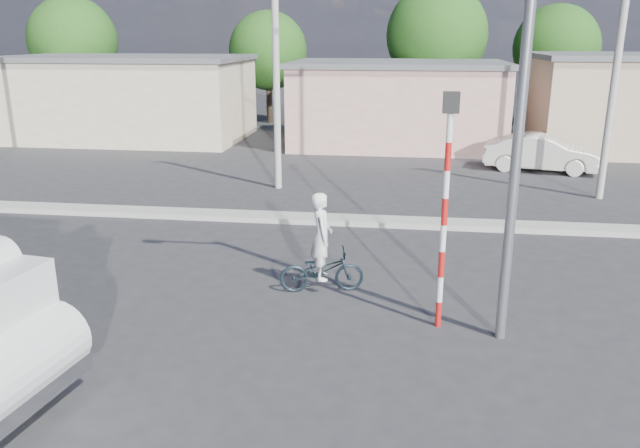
# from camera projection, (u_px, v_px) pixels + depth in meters

# --- Properties ---
(ground_plane) EXTENTS (120.00, 120.00, 0.00)m
(ground_plane) POSITION_uv_depth(u_px,v_px,m) (254.00, 353.00, 10.79)
(ground_plane) COLOR #2B2B2D
(ground_plane) RESTS_ON ground
(median) EXTENTS (40.00, 0.80, 0.16)m
(median) POSITION_uv_depth(u_px,v_px,m) (318.00, 219.00, 18.35)
(median) COLOR #99968E
(median) RESTS_ON ground
(bicycle) EXTENTS (1.88, 0.98, 0.94)m
(bicycle) POSITION_uv_depth(u_px,v_px,m) (322.00, 270.00, 13.28)
(bicycle) COLOR black
(bicycle) RESTS_ON ground
(cyclist) EXTENTS (0.58, 0.76, 1.88)m
(cyclist) POSITION_uv_depth(u_px,v_px,m) (322.00, 250.00, 13.14)
(cyclist) COLOR white
(cyclist) RESTS_ON ground
(car_cream) EXTENTS (4.67, 2.43, 1.47)m
(car_cream) POSITION_uv_depth(u_px,v_px,m) (541.00, 153.00, 24.96)
(car_cream) COLOR beige
(car_cream) RESTS_ON ground
(traffic_pole) EXTENTS (0.28, 0.18, 4.36)m
(traffic_pole) POSITION_uv_depth(u_px,v_px,m) (446.00, 193.00, 11.04)
(traffic_pole) COLOR red
(traffic_pole) RESTS_ON ground
(streetlight) EXTENTS (2.34, 0.22, 9.00)m
(streetlight) POSITION_uv_depth(u_px,v_px,m) (515.00, 56.00, 9.94)
(streetlight) COLOR slate
(streetlight) RESTS_ON ground
(building_row) EXTENTS (37.80, 7.30, 4.44)m
(building_row) POSITION_uv_depth(u_px,v_px,m) (379.00, 101.00, 30.87)
(building_row) COLOR #C0B291
(building_row) RESTS_ON ground
(tree_row) EXTENTS (43.62, 7.43, 8.42)m
(tree_row) POSITION_uv_depth(u_px,v_px,m) (432.00, 40.00, 35.81)
(tree_row) COLOR #38281E
(tree_row) RESTS_ON ground
(utility_poles) EXTENTS (35.40, 0.24, 8.00)m
(utility_poles) POSITION_uv_depth(u_px,v_px,m) (432.00, 73.00, 20.55)
(utility_poles) COLOR #99968E
(utility_poles) RESTS_ON ground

